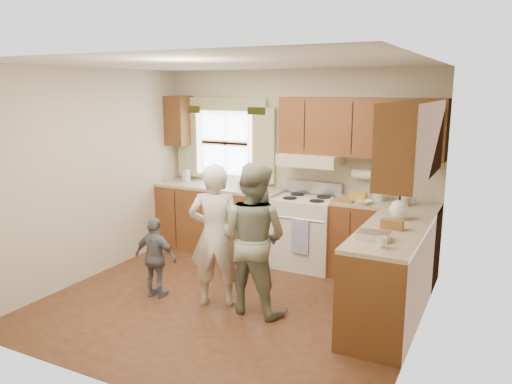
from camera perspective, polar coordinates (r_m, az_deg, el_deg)
The scene contains 6 objects.
room at distance 5.13m, azimuth -3.02°, elevation 0.38°, with size 3.80×3.80×3.80m.
kitchen_fixtures at distance 5.92m, azimuth 7.42°, elevation -2.22°, with size 3.80×2.25×2.15m.
stove at distance 6.45m, azimuth 5.78°, elevation -4.42°, with size 0.76×0.67×1.07m.
woman_left at distance 5.23m, azimuth -4.68°, elevation -4.98°, with size 0.55×0.36×1.52m, color beige.
woman_right at distance 5.06m, azimuth -0.32°, elevation -5.31°, with size 0.75×0.59×1.55m, color #243C29.
child at distance 5.59m, azimuth -11.39°, elevation -7.38°, with size 0.53×0.22×0.90m, color slate.
Camera 1 is at (2.52, -4.35, 2.27)m, focal length 35.00 mm.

